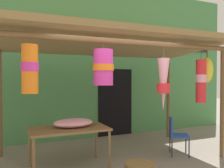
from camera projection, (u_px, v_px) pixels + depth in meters
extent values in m
cube|color=#47844C|center=(77.00, 60.00, 6.86)|extent=(10.60, 0.25, 4.48)
cube|color=#2D2823|center=(78.00, 41.00, 6.71)|extent=(9.54, 0.04, 0.24)
cube|color=black|center=(115.00, 102.00, 7.22)|extent=(1.10, 0.03, 2.00)
cylinder|color=brown|center=(222.00, 103.00, 5.25)|extent=(0.09, 0.09, 2.37)
cylinder|color=brown|center=(0.00, 103.00, 5.21)|extent=(0.09, 0.09, 2.37)
cylinder|color=brown|center=(168.00, 97.00, 7.01)|extent=(0.09, 0.09, 2.37)
cylinder|color=brown|center=(133.00, 43.00, 4.32)|extent=(4.68, 0.10, 0.10)
cylinder|color=brown|center=(96.00, 47.00, 6.08)|extent=(4.68, 0.10, 0.10)
cube|color=olive|center=(111.00, 43.00, 5.20)|extent=(4.98, 2.42, 0.33)
cylinder|color=brown|center=(30.00, 41.00, 3.58)|extent=(0.01, 0.01, 0.09)
cylinder|color=orange|center=(30.00, 69.00, 3.59)|extent=(0.24, 0.24, 0.74)
cylinder|color=#D13399|center=(30.00, 67.00, 3.59)|extent=(0.26, 0.26, 0.13)
cylinder|color=brown|center=(103.00, 46.00, 4.05)|extent=(0.01, 0.01, 0.11)
cylinder|color=#D13399|center=(103.00, 67.00, 4.06)|extent=(0.33, 0.33, 0.61)
cylinder|color=orange|center=(103.00, 67.00, 4.06)|extent=(0.36, 0.36, 0.11)
cylinder|color=brown|center=(163.00, 53.00, 4.57)|extent=(0.01, 0.01, 0.21)
cone|color=pink|center=(163.00, 84.00, 4.59)|extent=(0.24, 0.24, 1.01)
cylinder|color=red|center=(163.00, 88.00, 4.59)|extent=(0.26, 0.26, 0.18)
cylinder|color=brown|center=(201.00, 55.00, 5.06)|extent=(0.01, 0.01, 0.20)
cylinder|color=red|center=(201.00, 81.00, 5.08)|extent=(0.21, 0.21, 0.91)
cylinder|color=pink|center=(201.00, 78.00, 5.08)|extent=(0.23, 0.23, 0.16)
cylinder|color=#4C3D23|center=(207.00, 54.00, 5.18)|extent=(0.02, 0.02, 0.14)
ellipsoid|color=yellow|center=(207.00, 70.00, 5.19)|extent=(0.28, 0.24, 0.55)
cube|color=brown|center=(69.00, 129.00, 4.57)|extent=(1.47, 0.83, 0.04)
cylinder|color=brown|center=(34.00, 160.00, 3.96)|extent=(0.05, 0.05, 0.73)
cylinder|color=brown|center=(109.00, 150.00, 4.51)|extent=(0.05, 0.05, 0.73)
cylinder|color=brown|center=(30.00, 148.00, 4.63)|extent=(0.05, 0.05, 0.73)
cylinder|color=brown|center=(96.00, 141.00, 5.18)|extent=(0.05, 0.05, 0.73)
ellipsoid|color=pink|center=(73.00, 123.00, 4.65)|extent=(0.77, 0.54, 0.16)
ellipsoid|color=#D13399|center=(80.00, 122.00, 4.65)|extent=(0.35, 0.27, 0.11)
cube|color=#2347A8|center=(179.00, 136.00, 5.34)|extent=(0.55, 0.55, 0.04)
cube|color=#2347A8|center=(171.00, 127.00, 5.35)|extent=(0.23, 0.36, 0.40)
cylinder|color=#333338|center=(189.00, 148.00, 5.14)|extent=(0.03, 0.03, 0.44)
cylinder|color=#333338|center=(186.00, 143.00, 5.50)|extent=(0.03, 0.03, 0.44)
cylinder|color=#333338|center=(172.00, 147.00, 5.18)|extent=(0.03, 0.03, 0.44)
cylinder|color=#333338|center=(170.00, 143.00, 5.54)|extent=(0.03, 0.03, 0.44)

